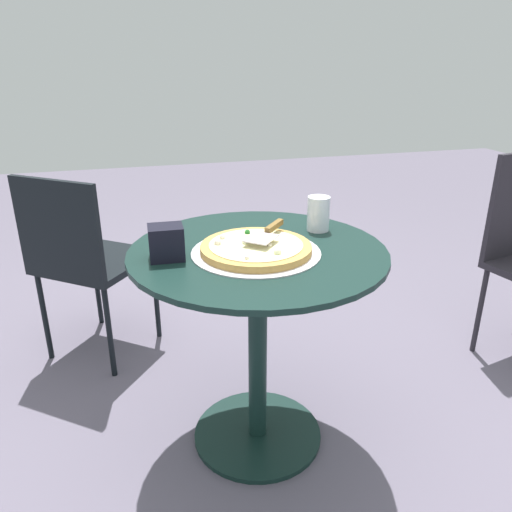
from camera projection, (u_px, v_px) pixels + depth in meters
ground_plane at (258, 435)px, 1.83m from camera, size 10.00×10.00×0.00m
patio_table at (258, 309)px, 1.63m from camera, size 0.81×0.81×0.74m
pizza_on_tray at (256, 249)px, 1.51m from camera, size 0.40×0.40×0.05m
pizza_server at (268, 232)px, 1.55m from camera, size 0.19×0.18×0.02m
drinking_cup at (318, 214)px, 1.69m from camera, size 0.08×0.08×0.12m
napkin_dispenser at (166, 242)px, 1.46m from camera, size 0.09×0.10×0.10m
patio_chair_near at (83, 254)px, 2.13m from camera, size 0.58×0.58×0.86m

